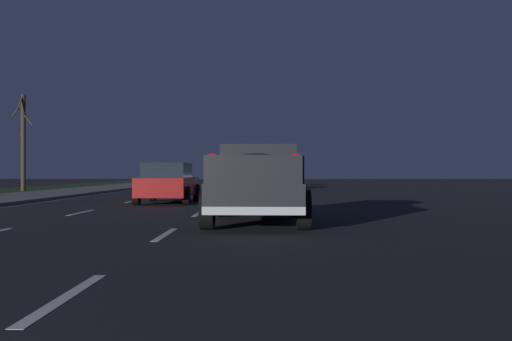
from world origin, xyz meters
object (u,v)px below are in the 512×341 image
at_px(bare_tree_far, 23,140).
at_px(sedan_red, 168,183).
at_px(sedan_silver, 262,178).
at_px(pickup_truck, 258,181).

bearing_deg(bare_tree_far, sedan_red, -141.27).
bearing_deg(sedan_silver, bare_tree_far, 105.36).
bearing_deg(bare_tree_far, sedan_silver, -74.64).
height_order(pickup_truck, sedan_silver, pickup_truck).
xyz_separation_m(pickup_truck, sedan_red, (8.75, 3.56, -0.20)).
xyz_separation_m(sedan_silver, bare_tree_far, (-4.07, 14.84, 2.37)).
xyz_separation_m(pickup_truck, bare_tree_far, (22.84, 14.86, 2.18)).
height_order(sedan_red, bare_tree_far, bare_tree_far).
bearing_deg(bare_tree_far, pickup_truck, -146.96).
xyz_separation_m(sedan_red, bare_tree_far, (14.09, 11.30, 2.37)).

